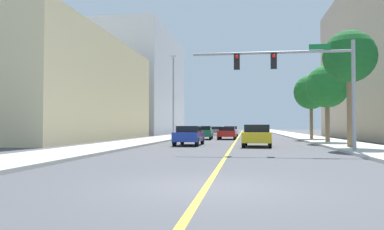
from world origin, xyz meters
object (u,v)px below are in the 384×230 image
(car_red, at_px, (227,133))
(car_gray, at_px, (216,130))
(street_lamp, at_px, (173,92))
(palm_near, at_px, (349,58))
(palm_far, at_px, (311,92))
(car_white, at_px, (231,131))
(palm_mid, at_px, (327,87))
(car_blue, at_px, (189,135))
(car_yellow, at_px, (257,135))
(car_green, at_px, (204,132))
(traffic_signal_mast, at_px, (302,72))

(car_red, xyz_separation_m, car_gray, (-2.56, 18.54, -0.00))
(car_gray, bearing_deg, car_red, -81.72)
(street_lamp, height_order, car_gray, street_lamp)
(palm_near, xyz_separation_m, car_red, (-8.32, 15.57, -4.96))
(car_gray, bearing_deg, palm_far, -59.35)
(palm_far, bearing_deg, car_white, 124.04)
(palm_mid, distance_m, car_white, 22.45)
(palm_mid, bearing_deg, car_blue, -156.82)
(palm_mid, relative_size, palm_far, 0.97)
(palm_mid, relative_size, car_blue, 1.50)
(car_gray, relative_size, car_yellow, 1.03)
(street_lamp, distance_m, car_green, 5.26)
(car_blue, bearing_deg, palm_mid, 23.80)
(car_white, relative_size, car_yellow, 1.12)
(street_lamp, distance_m, car_white, 15.17)
(palm_near, relative_size, car_red, 1.62)
(traffic_signal_mast, relative_size, palm_far, 1.32)
(traffic_signal_mast, relative_size, car_yellow, 2.07)
(palm_near, height_order, palm_far, palm_near)
(palm_mid, height_order, car_red, palm_mid)
(street_lamp, relative_size, car_green, 1.99)
(car_red, relative_size, car_white, 0.97)
(street_lamp, distance_m, palm_mid, 15.68)
(car_white, bearing_deg, palm_far, -57.87)
(palm_mid, xyz_separation_m, palm_far, (-0.00, 7.55, 0.22))
(traffic_signal_mast, bearing_deg, palm_far, 79.12)
(palm_far, distance_m, car_red, 9.48)
(traffic_signal_mast, height_order, car_yellow, traffic_signal_mast)
(car_red, xyz_separation_m, car_blue, (-2.18, -12.61, 0.05))
(car_red, bearing_deg, palm_far, -2.94)
(street_lamp, bearing_deg, palm_far, 2.89)
(car_yellow, bearing_deg, car_red, 104.12)
(car_yellow, bearing_deg, car_blue, 171.33)
(car_green, bearing_deg, street_lamp, -169.42)
(street_lamp, relative_size, palm_near, 1.21)
(palm_near, xyz_separation_m, car_gray, (-10.88, 34.12, -4.96))
(palm_far, distance_m, car_white, 15.99)
(car_gray, height_order, car_yellow, car_yellow)
(street_lamp, height_order, car_red, street_lamp)
(street_lamp, bearing_deg, palm_near, -45.98)
(street_lamp, bearing_deg, car_blue, -73.42)
(traffic_signal_mast, xyz_separation_m, palm_mid, (3.65, 11.44, 0.33))
(car_gray, bearing_deg, street_lamp, -98.27)
(car_gray, xyz_separation_m, car_blue, (0.39, -31.16, 0.05))
(car_yellow, bearing_deg, palm_far, 68.97)
(palm_near, bearing_deg, car_blue, 164.25)
(palm_near, relative_size, palm_far, 1.12)
(car_green, distance_m, car_gray, 19.03)
(traffic_signal_mast, height_order, car_red, traffic_signal_mast)
(palm_far, xyz_separation_m, car_red, (-8.53, 0.48, -4.12))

